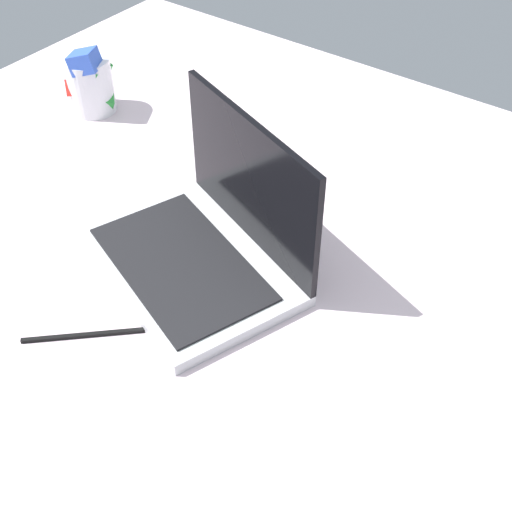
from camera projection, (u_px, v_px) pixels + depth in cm
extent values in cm
cube|color=silver|center=(279.00, 334.00, 105.40)|extent=(180.00, 140.00, 18.00)
cube|color=#B7BABC|center=(190.00, 265.00, 102.33)|extent=(38.95, 33.07, 2.00)
cube|color=black|center=(181.00, 263.00, 100.91)|extent=(33.11, 26.05, 0.40)
cube|color=black|center=(250.00, 181.00, 98.88)|extent=(31.27, 12.45, 21.00)
cylinder|color=silver|center=(91.00, 85.00, 133.61)|extent=(9.00, 9.00, 11.00)
cube|color=#268C33|center=(99.00, 95.00, 135.12)|extent=(8.77, 8.02, 7.26)
cube|color=red|center=(82.00, 87.00, 133.46)|extent=(6.60, 7.28, 6.17)
cube|color=yellow|center=(89.00, 73.00, 133.36)|extent=(5.60, 5.78, 4.59)
cube|color=#268C33|center=(91.00, 67.00, 130.87)|extent=(7.69, 7.33, 5.80)
cube|color=blue|center=(85.00, 61.00, 128.00)|extent=(7.34, 6.66, 5.30)
cube|color=black|center=(84.00, 335.00, 93.08)|extent=(12.84, 12.04, 0.60)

